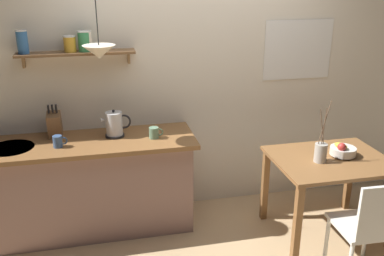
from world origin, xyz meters
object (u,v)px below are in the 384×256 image
Objects in this scene: knife_block at (55,124)px; coffee_mug_by_sink at (58,141)px; twig_vase at (321,152)px; dining_table at (329,170)px; electric_kettle at (115,124)px; fruit_bowl at (343,150)px; coffee_mug_spare at (154,133)px; dining_chair_near at (369,225)px; pendant_lamp at (99,52)px.

knife_block is 0.24m from coffee_mug_by_sink.
coffee_mug_by_sink is at bearing 168.15° from twig_vase.
dining_table is 3.84× the size of electric_kettle.
fruit_bowl is 0.26m from twig_vase.
knife_block is 0.87m from coffee_mug_spare.
fruit_bowl reaches higher than dining_chair_near.
fruit_bowl is at bearing 78.22° from dining_chair_near.
knife_block is at bearing 150.87° from dining_chair_near.
twig_vase is 4.25× the size of coffee_mug_spare.
dining_table is 7.86× the size of coffee_mug_spare.
dining_chair_near is at bearing -36.71° from coffee_mug_spare.
electric_kettle reaches higher than coffee_mug_spare.
twig_vase is at bearing -165.43° from fruit_bowl.
coffee_mug_spare is (0.33, -0.12, -0.06)m from electric_kettle.
fruit_bowl is 0.49× the size of pendant_lamp.
electric_kettle is (-1.92, 0.53, 0.20)m from fruit_bowl.
fruit_bowl is 2.22m from pendant_lamp.
electric_kettle is at bearing -8.88° from knife_block.
electric_kettle is (-1.78, 1.20, 0.51)m from dining_chair_near.
electric_kettle is at bearing 17.50° from coffee_mug_by_sink.
fruit_bowl is (0.12, 0.02, 0.17)m from dining_table.
dining_table is at bearing -10.18° from coffee_mug_by_sink.
fruit_bowl is 1.64m from coffee_mug_spare.
dining_table is 1.56m from coffee_mug_spare.
dining_chair_near is 0.70m from twig_vase.
coffee_mug_by_sink is at bearing 170.85° from fruit_bowl.
twig_vase is 2.19m from coffee_mug_by_sink.
dining_chair_near is 2.67m from knife_block.
dining_table is 8.34× the size of coffee_mug_by_sink.
knife_block is 0.70× the size of pendant_lamp.
electric_kettle is 0.50m from coffee_mug_by_sink.
fruit_bowl is 1.77× the size of coffee_mug_spare.
coffee_mug_spare is at bearing 0.46° from pendant_lamp.
coffee_mug_spare is at bearing 143.29° from dining_chair_near.
knife_block is at bearing 164.59° from dining_table.
electric_kettle is at bearing 160.29° from twig_vase.
pendant_lamp reaches higher than twig_vase.
fruit_bowl is 0.86× the size of electric_kettle.
coffee_mug_by_sink is (0.04, -0.23, -0.07)m from knife_block.
pendant_lamp is (-1.75, 0.48, 0.83)m from twig_vase.
dining_table is 1.92m from electric_kettle.
pendant_lamp is at bearing -179.54° from coffee_mug_spare.
dining_table is 0.21m from fruit_bowl.
knife_block is at bearing 162.73° from twig_vase.
coffee_mug_by_sink is (-2.14, 0.45, 0.10)m from twig_vase.
coffee_mug_spare is at bearing 163.31° from dining_table.
coffee_mug_by_sink is at bearing -177.72° from coffee_mug_spare.
coffee_mug_spare reaches higher than fruit_bowl.
electric_kettle is at bearing 162.81° from dining_table.
knife_block is 2.64× the size of coffee_mug_by_sink.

